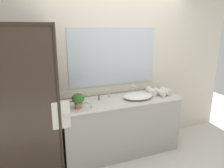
{
  "coord_description": "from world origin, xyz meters",
  "views": [
    {
      "loc": [
        -1.23,
        -2.74,
        1.95
      ],
      "look_at": [
        -0.15,
        0.0,
        1.15
      ],
      "focal_mm": 33.8,
      "sensor_mm": 36.0,
      "label": 1
    }
  ],
  "objects": [
    {
      "name": "amenity_bottle_conditioner",
      "position": [
        -0.14,
        0.15,
        0.94
      ],
      "size": [
        0.03,
        0.03,
        0.08
      ],
      "color": "silver",
      "rests_on": "vanity_cabinet"
    },
    {
      "name": "sink_basin",
      "position": [
        0.25,
        -0.05,
        0.94
      ],
      "size": [
        0.47,
        0.36,
        0.08
      ],
      "primitive_type": "ellipsoid",
      "color": "white",
      "rests_on": "vanity_cabinet"
    },
    {
      "name": "potted_plant",
      "position": [
        -0.68,
        -0.11,
        1.02
      ],
      "size": [
        0.17,
        0.17,
        0.2
      ],
      "color": "#B77A51",
      "rests_on": "vanity_cabinet"
    },
    {
      "name": "rolled_towel_near_edge",
      "position": [
        0.76,
        -0.04,
        0.95
      ],
      "size": [
        0.12,
        0.2,
        0.1
      ],
      "primitive_type": "cylinder",
      "rotation": [
        1.57,
        0.0,
        0.09
      ],
      "color": "silver",
      "rests_on": "vanity_cabinet"
    },
    {
      "name": "amenity_bottle_shampoo",
      "position": [
        -0.32,
        0.1,
        0.94
      ],
      "size": [
        0.02,
        0.02,
        0.09
      ],
      "color": "#4C7056",
      "rests_on": "vanity_cabinet"
    },
    {
      "name": "wall_back_with_mirror",
      "position": [
        0.0,
        0.34,
        1.3
      ],
      "size": [
        4.4,
        0.06,
        2.6
      ],
      "color": "beige",
      "rests_on": "ground_plane"
    },
    {
      "name": "soap_dish",
      "position": [
        -0.54,
        0.02,
        0.91
      ],
      "size": [
        0.1,
        0.07,
        0.04
      ],
      "color": "silver",
      "rests_on": "vanity_cabinet"
    },
    {
      "name": "ground_plane",
      "position": [
        0.0,
        0.0,
        0.0
      ],
      "size": [
        8.0,
        8.0,
        0.0
      ],
      "primitive_type": "plane",
      "color": "silver"
    },
    {
      "name": "rolled_towel_middle",
      "position": [
        0.65,
        -0.03,
        0.95
      ],
      "size": [
        0.1,
        0.26,
        0.09
      ],
      "primitive_type": "cylinder",
      "rotation": [
        1.57,
        0.0,
        0.03
      ],
      "color": "silver",
      "rests_on": "vanity_cabinet"
    },
    {
      "name": "faucet",
      "position": [
        0.25,
        0.12,
        0.95
      ],
      "size": [
        0.17,
        0.13,
        0.17
      ],
      "color": "silver",
      "rests_on": "vanity_cabinet"
    },
    {
      "name": "vanity_cabinet",
      "position": [
        0.0,
        0.01,
        0.45
      ],
      "size": [
        1.8,
        0.58,
        0.9
      ],
      "color": "#9E9993",
      "rests_on": "ground_plane"
    },
    {
      "name": "rolled_towel_far_edge",
      "position": [
        0.54,
        0.04,
        0.95
      ],
      "size": [
        0.14,
        0.26,
        0.1
      ],
      "primitive_type": "cylinder",
      "rotation": [
        1.57,
        0.0,
        -0.15
      ],
      "color": "silver",
      "rests_on": "vanity_cabinet"
    },
    {
      "name": "amenity_bottle_body_wash",
      "position": [
        -0.52,
        -0.19,
        0.95
      ],
      "size": [
        0.03,
        0.03,
        0.1
      ],
      "color": "silver",
      "rests_on": "vanity_cabinet"
    },
    {
      "name": "shower_enclosure",
      "position": [
        -1.27,
        -0.19,
        1.02
      ],
      "size": [
        1.2,
        0.59,
        2.0
      ],
      "color": "#2D2319",
      "rests_on": "ground_plane"
    }
  ]
}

